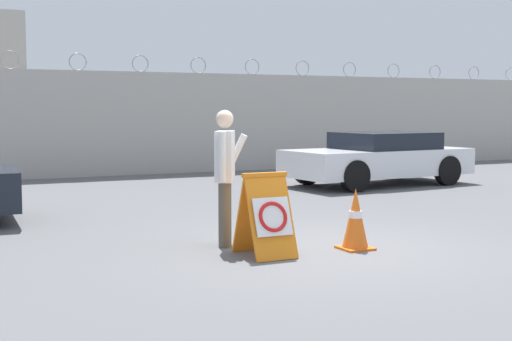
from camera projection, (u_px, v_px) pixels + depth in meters
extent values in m
plane|color=#5B5B5E|center=(328.00, 249.00, 9.15)|extent=(90.00, 90.00, 0.00)
cube|color=#ADA8A0|center=(111.00, 124.00, 19.04)|extent=(36.00, 0.30, 2.79)
torus|color=gray|center=(10.00, 60.00, 17.82)|extent=(0.47, 0.03, 0.47)
torus|color=gray|center=(78.00, 62.00, 18.54)|extent=(0.47, 0.03, 0.47)
torus|color=gray|center=(140.00, 64.00, 19.27)|extent=(0.47, 0.03, 0.47)
torus|color=gray|center=(198.00, 65.00, 19.99)|extent=(0.47, 0.03, 0.47)
torus|color=gray|center=(252.00, 67.00, 20.71)|extent=(0.47, 0.03, 0.47)
torus|color=gray|center=(302.00, 68.00, 21.43)|extent=(0.47, 0.03, 0.47)
torus|color=gray|center=(349.00, 70.00, 22.15)|extent=(0.47, 0.03, 0.47)
torus|color=gray|center=(393.00, 71.00, 22.87)|extent=(0.47, 0.03, 0.47)
torus|color=gray|center=(435.00, 72.00, 23.59)|extent=(0.47, 0.03, 0.47)
torus|color=gray|center=(474.00, 73.00, 24.31)|extent=(0.47, 0.03, 0.47)
torus|color=gray|center=(510.00, 74.00, 25.04)|extent=(0.47, 0.03, 0.47)
cube|color=orange|center=(271.00, 218.00, 8.56)|extent=(0.56, 0.39, 0.99)
cube|color=orange|center=(258.00, 214.00, 8.89)|extent=(0.56, 0.39, 0.99)
cube|color=orange|center=(265.00, 175.00, 8.68)|extent=(0.60, 0.06, 0.05)
cube|color=white|center=(273.00, 217.00, 8.53)|extent=(0.47, 0.18, 0.45)
torus|color=red|center=(273.00, 217.00, 8.52)|extent=(0.38, 0.17, 0.37)
cylinder|color=#514C42|center=(224.00, 215.00, 9.21)|extent=(0.15, 0.15, 0.85)
cylinder|color=#514C42|center=(226.00, 213.00, 9.39)|extent=(0.15, 0.15, 0.85)
cube|color=silver|center=(225.00, 156.00, 9.23)|extent=(0.41, 0.49, 0.66)
sphere|color=beige|center=(225.00, 119.00, 9.19)|extent=(0.23, 0.23, 0.23)
cylinder|color=silver|center=(222.00, 157.00, 8.96)|extent=(0.09, 0.09, 0.62)
cylinder|color=silver|center=(235.00, 156.00, 9.50)|extent=(0.34, 0.25, 0.60)
cube|color=orange|center=(355.00, 248.00, 9.13)|extent=(0.39, 0.39, 0.03)
cone|color=orange|center=(355.00, 218.00, 9.10)|extent=(0.33, 0.33, 0.75)
cylinder|color=white|center=(355.00, 215.00, 9.09)|extent=(0.17, 0.17, 0.11)
cylinder|color=black|center=(355.00, 176.00, 15.30)|extent=(0.71, 0.26, 0.70)
cylinder|color=black|center=(307.00, 170.00, 16.84)|extent=(0.71, 0.26, 0.70)
cylinder|color=black|center=(448.00, 171.00, 16.69)|extent=(0.71, 0.26, 0.70)
cylinder|color=black|center=(395.00, 165.00, 18.24)|extent=(0.71, 0.26, 0.70)
cube|color=silver|center=(377.00, 162.00, 16.75)|extent=(4.58, 2.30, 0.61)
cube|color=black|center=(385.00, 140.00, 16.82)|extent=(2.27, 1.91, 0.39)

